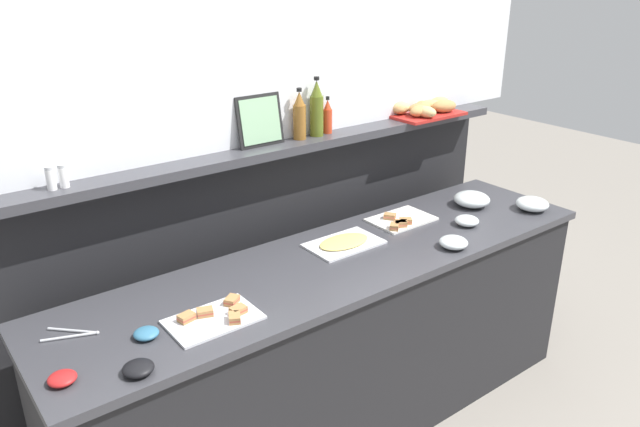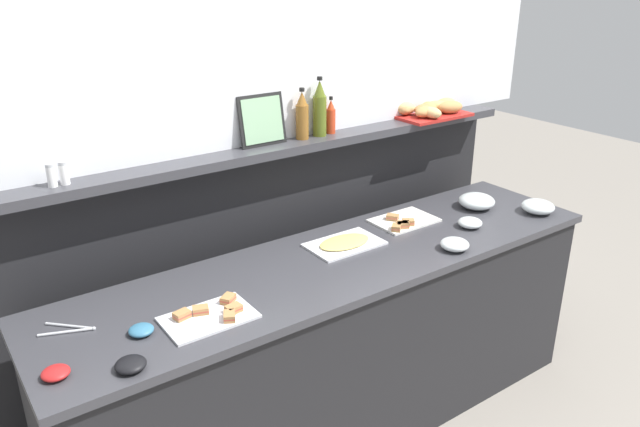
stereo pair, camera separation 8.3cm
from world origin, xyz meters
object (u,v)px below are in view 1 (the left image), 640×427
serving_tongs (73,334)px  olive_oil_bottle (317,110)px  cold_cuts_platter (344,243)px  glass_bowl_large (453,243)px  sandwich_platter_rear (215,317)px  pepper_shaker (63,176)px  framed_picture (260,121)px  glass_bowl_small (472,200)px  glass_bowl_extra (467,221)px  condiment_bowl_dark (138,368)px  salt_shaker (51,178)px  vinegar_bottle_amber (299,117)px  glass_bowl_medium (532,204)px  bread_basket (423,109)px  sandwich_platter_front (400,220)px  hot_sauce_bottle (328,117)px  condiment_bowl_teal (146,333)px  condiment_bowl_cream (62,378)px

serving_tongs → olive_oil_bottle: 1.44m
cold_cuts_platter → glass_bowl_large: 0.48m
sandwich_platter_rear → cold_cuts_platter: sandwich_platter_rear is taller
pepper_shaker → framed_picture: 0.87m
serving_tongs → olive_oil_bottle: bearing=14.9°
glass_bowl_small → framed_picture: bearing=158.6°
glass_bowl_extra → condiment_bowl_dark: (-1.70, -0.15, -0.00)m
salt_shaker → pepper_shaker: 0.04m
glass_bowl_large → framed_picture: framed_picture is taller
condiment_bowl_dark → salt_shaker: (-0.01, 0.66, 0.44)m
glass_bowl_extra → vinegar_bottle_amber: bearing=138.4°
vinegar_bottle_amber → salt_shaker: size_ratio=2.71×
cold_cuts_platter → glass_bowl_medium: size_ratio=2.03×
serving_tongs → framed_picture: size_ratio=0.78×
olive_oil_bottle → vinegar_bottle_amber: bearing=-179.4°
glass_bowl_large → salt_shaker: 1.65m
cold_cuts_platter → bread_basket: 0.97m
glass_bowl_medium → salt_shaker: bearing=164.7°
sandwich_platter_front → bread_basket: size_ratio=0.76×
hot_sauce_bottle → olive_oil_bottle: 0.08m
sandwich_platter_front → glass_bowl_small: 0.45m
cold_cuts_platter → framed_picture: 0.66m
condiment_bowl_teal → olive_oil_bottle: size_ratio=0.31×
glass_bowl_medium → cold_cuts_platter: bearing=166.0°
cold_cuts_platter → hot_sauce_bottle: size_ratio=1.89×
pepper_shaker → sandwich_platter_rear: bearing=-60.8°
glass_bowl_small → framed_picture: 1.19m
hot_sauce_bottle → framed_picture: bearing=178.1°
sandwich_platter_rear → pepper_shaker: (-0.30, 0.53, 0.44)m
vinegar_bottle_amber → salt_shaker: vinegar_bottle_amber is taller
glass_bowl_medium → glass_bowl_small: glass_bowl_small is taller
glass_bowl_small → glass_bowl_extra: (-0.22, -0.15, -0.01)m
condiment_bowl_dark → hot_sauce_bottle: bearing=28.4°
sandwich_platter_rear → framed_picture: framed_picture is taller
glass_bowl_large → salt_shaker: bearing=156.3°
condiment_bowl_dark → bread_basket: 2.05m
cold_cuts_platter → condiment_bowl_cream: 1.31m
cold_cuts_platter → sandwich_platter_front: bearing=5.0°
pepper_shaker → framed_picture: size_ratio=0.38×
sandwich_platter_rear → hot_sauce_bottle: bearing=30.8°
vinegar_bottle_amber → condiment_bowl_teal: bearing=-153.1°
condiment_bowl_dark → olive_oil_bottle: bearing=29.5°
glass_bowl_medium → olive_oil_bottle: 1.21m
condiment_bowl_cream → vinegar_bottle_amber: bearing=24.3°
framed_picture → bread_basket: bearing=-2.1°
salt_shaker → condiment_bowl_dark: bearing=-89.3°
bread_basket → cold_cuts_platter: bearing=-157.9°
condiment_bowl_teal → hot_sauce_bottle: size_ratio=0.49×
sandwich_platter_rear → serving_tongs: size_ratio=1.81×
cold_cuts_platter → salt_shaker: salt_shaker is taller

